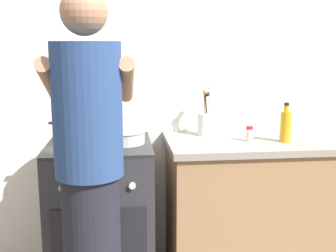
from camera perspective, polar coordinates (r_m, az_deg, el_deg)
The scene contains 9 objects.
back_wall at distance 2.82m, azimuth 2.18°, elevation 6.53°, with size 3.20×0.10×2.50m.
countertop at distance 2.74m, azimuth 10.57°, elevation -10.97°, with size 1.00×0.60×0.90m.
stove_range at distance 2.63m, azimuth -8.95°, elevation -11.91°, with size 0.60×0.62×0.90m.
pot at distance 2.49m, azimuth -12.52°, elevation -0.90°, with size 0.29×0.22×0.13m.
mixing_bowl at distance 2.47m, azimuth -6.05°, elevation -1.31°, with size 0.27×0.27×0.08m.
utensil_crock at distance 2.68m, azimuth 5.10°, elevation 0.62°, with size 0.10×0.10×0.32m.
spice_bottle at distance 2.56m, azimuth 10.94°, elevation -1.06°, with size 0.04×0.04×0.09m.
oil_bottle at distance 2.58m, azimuth 15.59°, elevation 0.05°, with size 0.07×0.07×0.23m.
person at distance 1.93m, azimuth -10.46°, elevation -7.58°, with size 0.41×0.50×1.70m.
Camera 1 is at (-0.22, -2.28, 1.47)m, focal length 45.14 mm.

